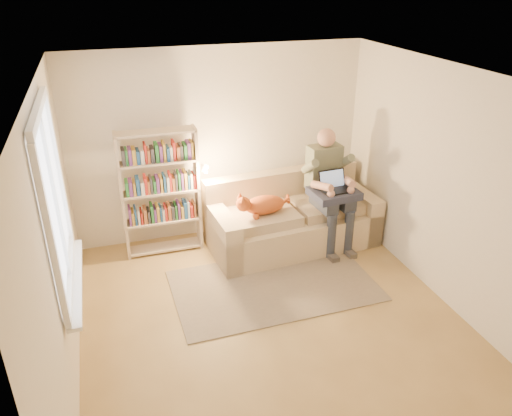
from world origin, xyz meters
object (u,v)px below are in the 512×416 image
object	(u,v)px
sofa	(291,221)
cat	(258,206)
person	(329,183)
laptop	(337,185)
bookshelf	(160,187)

from	to	relation	value
sofa	cat	distance (m)	0.68
person	laptop	size ratio (longest dim) A/B	4.08
person	cat	size ratio (longest dim) A/B	1.99
cat	bookshelf	world-z (taller)	bookshelf
cat	laptop	distance (m)	1.07
person	cat	bearing A→B (deg)	178.78
person	laptop	distance (m)	0.15
cat	bookshelf	bearing A→B (deg)	151.52
sofa	bookshelf	xyz separation A→B (m)	(-1.69, 0.34, 0.59)
cat	sofa	bearing A→B (deg)	14.74
person	cat	distance (m)	1.01
bookshelf	cat	bearing A→B (deg)	-23.94
sofa	person	world-z (taller)	person
person	bookshelf	xyz separation A→B (m)	(-2.15, 0.47, 0.03)
cat	laptop	size ratio (longest dim) A/B	2.05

